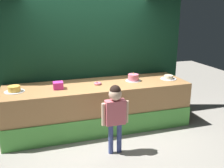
% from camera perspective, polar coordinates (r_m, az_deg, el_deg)
% --- Properties ---
extents(ground_plane, '(12.00, 12.00, 0.00)m').
position_cam_1_polar(ground_plane, '(4.75, -1.58, -12.13)').
color(ground_plane, gray).
extents(stage_platform, '(3.58, 1.04, 0.89)m').
position_cam_1_polar(stage_platform, '(5.01, -3.22, -5.01)').
color(stage_platform, '#B27F4C').
rests_on(stage_platform, ground_plane).
extents(curtain_backdrop, '(4.18, 0.08, 2.83)m').
position_cam_1_polar(curtain_backdrop, '(5.34, -5.05, 7.08)').
color(curtain_backdrop, '#113823').
rests_on(curtain_backdrop, ground_plane).
extents(child_figure, '(0.45, 0.21, 1.17)m').
position_cam_1_polar(child_figure, '(3.97, 0.72, -5.98)').
color(child_figure, '#3F4C8C').
rests_on(child_figure, ground_plane).
extents(pink_box, '(0.19, 0.18, 0.13)m').
position_cam_1_polar(pink_box, '(4.67, -12.21, -0.32)').
color(pink_box, '#E8339E').
rests_on(pink_box, stage_platform).
extents(donut, '(0.15, 0.15, 0.04)m').
position_cam_1_polar(donut, '(4.85, -3.27, 0.11)').
color(donut, pink).
rests_on(donut, stage_platform).
extents(cake_left, '(0.35, 0.35, 0.11)m').
position_cam_1_polar(cake_left, '(4.73, -21.46, -1.12)').
color(cake_left, white).
rests_on(cake_left, stage_platform).
extents(cake_center, '(0.32, 0.32, 0.20)m').
position_cam_1_polar(cake_center, '(5.11, 4.89, 1.43)').
color(cake_center, white).
rests_on(cake_center, stage_platform).
extents(cake_right, '(0.33, 0.33, 0.08)m').
position_cam_1_polar(cake_right, '(5.37, 12.78, 1.46)').
color(cake_right, silver).
rests_on(cake_right, stage_platform).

